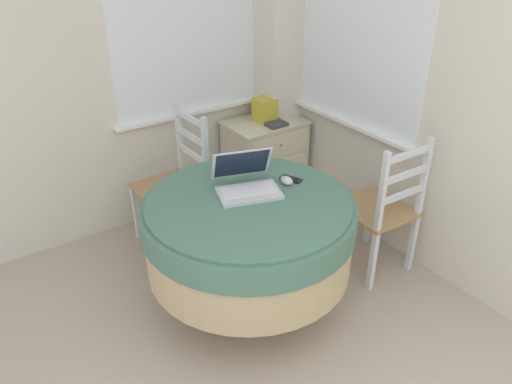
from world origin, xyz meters
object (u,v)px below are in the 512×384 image
Objects in this scene: cell_phone at (291,179)px; dining_chair_near_right_window at (381,210)px; round_dining_table at (249,229)px; dining_chair_near_back_window at (176,183)px; computer_mouse at (287,181)px; book_on_cabinet at (271,122)px; corner_cabinet at (265,160)px; laptop at (246,182)px; storage_box at (265,110)px.

cell_phone is 0.15× the size of dining_chair_near_right_window.
dining_chair_near_back_window is at bearing 90.38° from round_dining_table.
cell_phone is at bearing 159.53° from dining_chair_near_right_window.
round_dining_table is 0.34m from computer_mouse.
corner_cabinet is at bearing 109.93° from book_on_cabinet.
laptop reaches higher than book_on_cabinet.
storage_box is at bearing 91.81° from dining_chair_near_right_window.
corner_cabinet is 0.41m from storage_box.
cell_phone is 0.66m from dining_chair_near_right_window.
corner_cabinet is at bearing 50.78° from round_dining_table.
dining_chair_near_right_window reaches higher than computer_mouse.
storage_box is at bearing 75.00° from corner_cabinet.
laptop reaches higher than corner_cabinet.
cell_phone is 0.21× the size of corner_cabinet.
round_dining_table is at bearing 170.34° from dining_chair_near_right_window.
computer_mouse is at bearing -121.64° from book_on_cabinet.
dining_chair_near_back_window is 5.19× the size of storage_box.
dining_chair_near_back_window is 1.00× the size of dining_chair_near_right_window.
laptop reaches higher than dining_chair_near_back_window.
computer_mouse is 0.48× the size of storage_box.
cell_phone is at bearing 9.98° from round_dining_table.
round_dining_table is 1.23× the size of dining_chair_near_back_window.
computer_mouse is at bearing -119.32° from storage_box.
dining_chair_near_back_window is 3.77× the size of book_on_cabinet.
laptop reaches higher than round_dining_table.
corner_cabinet is at bearing 49.71° from laptop.
corner_cabinet is (0.84, 0.14, -0.11)m from dining_chair_near_back_window.
laptop is 1.66× the size of book_on_cabinet.
dining_chair_near_right_window is at bearing -49.49° from dining_chair_near_back_window.
storage_box is at bearing 51.03° from round_dining_table.
book_on_cabinet is (0.86, 0.09, 0.23)m from dining_chair_near_back_window.
dining_chair_near_right_window is (0.88, -0.15, -0.10)m from round_dining_table.
cell_phone is 0.94m from dining_chair_near_back_window.
dining_chair_near_back_window is at bearing 130.51° from dining_chair_near_right_window.
corner_cabinet is (0.56, 1.00, -0.42)m from computer_mouse.
laptop is 4.73× the size of computer_mouse.
cell_phone reaches higher than corner_cabinet.
round_dining_table is 1.30m from book_on_cabinet.
book_on_cabinet is at bearing -70.07° from corner_cabinet.
laptop is at bearing 163.10° from dining_chair_near_right_window.
laptop is at bearing 170.80° from cell_phone.
storage_box reaches higher than computer_mouse.
dining_chair_near_back_window is (-0.28, 0.86, -0.31)m from computer_mouse.
laptop is 1.23m from storage_box.
dining_chair_near_back_window and dining_chair_near_right_window have the same top height.
dining_chair_near_back_window is at bearing 111.76° from cell_phone.
dining_chair_near_back_window reaches higher than computer_mouse.
computer_mouse is 1.11m from book_on_cabinet.
storage_box is 0.10m from book_on_cabinet.
computer_mouse reaches higher than cell_phone.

